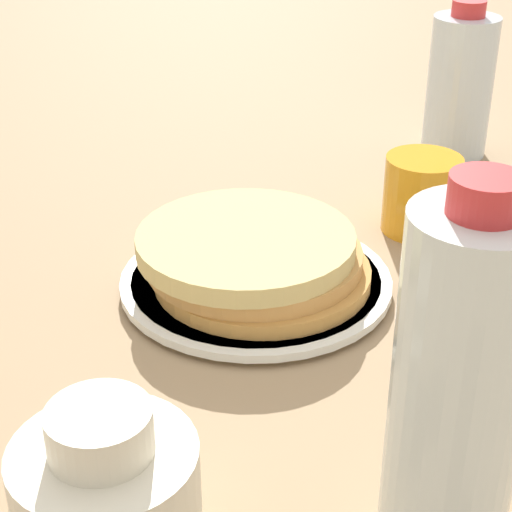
% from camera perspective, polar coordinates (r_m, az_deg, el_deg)
% --- Properties ---
extents(ground_plane, '(4.00, 4.00, 0.00)m').
position_cam_1_polar(ground_plane, '(0.78, -1.55, -0.83)').
color(ground_plane, '#9E7F5B').
extents(plate, '(0.24, 0.24, 0.01)m').
position_cam_1_polar(plate, '(0.75, 0.00, -1.75)').
color(plate, silver).
rests_on(plate, ground_plane).
extents(pancake_stack, '(0.19, 0.20, 0.04)m').
position_cam_1_polar(pancake_stack, '(0.73, -0.18, -0.01)').
color(pancake_stack, '#C48B43').
rests_on(pancake_stack, plate).
extents(juice_glass, '(0.07, 0.07, 0.08)m').
position_cam_1_polar(juice_glass, '(0.85, 10.97, 4.06)').
color(juice_glass, orange).
rests_on(juice_glass, ground_plane).
extents(cream_jug, '(0.10, 0.10, 0.12)m').
position_cam_1_polar(cream_jug, '(0.48, -9.80, -16.29)').
color(cream_jug, beige).
rests_on(cream_jug, ground_plane).
extents(water_bottle_near, '(0.07, 0.07, 0.24)m').
position_cam_1_polar(water_bottle_near, '(0.44, 13.15, -10.10)').
color(water_bottle_near, silver).
rests_on(water_bottle_near, ground_plane).
extents(water_bottle_mid, '(0.08, 0.08, 0.18)m').
position_cam_1_polar(water_bottle_mid, '(1.04, 13.44, 11.02)').
color(water_bottle_mid, silver).
rests_on(water_bottle_mid, ground_plane).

